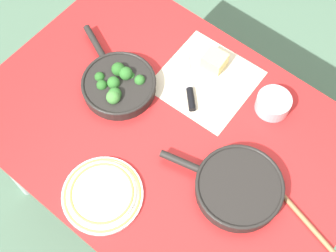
# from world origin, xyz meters

# --- Properties ---
(ground_plane) EXTENTS (14.00, 14.00, 0.00)m
(ground_plane) POSITION_xyz_m (0.00, 0.00, 0.00)
(ground_plane) COLOR #51755B
(dining_table_red) EXTENTS (1.26, 0.89, 0.78)m
(dining_table_red) POSITION_xyz_m (0.00, 0.00, 0.69)
(dining_table_red) COLOR red
(dining_table_red) RESTS_ON ground_plane
(skillet_broccoli) EXTENTS (0.39, 0.26, 0.08)m
(skillet_broccoli) POSITION_xyz_m (-0.23, 0.02, 0.81)
(skillet_broccoli) COLOR black
(skillet_broccoli) RESTS_ON dining_table_red
(skillet_eggs) EXTENTS (0.40, 0.27, 0.05)m
(skillet_eggs) POSITION_xyz_m (0.30, -0.03, 0.81)
(skillet_eggs) COLOR black
(skillet_eggs) RESTS_ON dining_table_red
(wooden_spoon) EXTENTS (0.34, 0.11, 0.02)m
(wooden_spoon) POSITION_xyz_m (0.44, 0.04, 0.79)
(wooden_spoon) COLOR #996B42
(wooden_spoon) RESTS_ON dining_table_red
(parchment_sheet) EXTENTS (0.32, 0.33, 0.00)m
(parchment_sheet) POSITION_xyz_m (-0.02, 0.23, 0.78)
(parchment_sheet) COLOR beige
(parchment_sheet) RESTS_ON dining_table_red
(grater_knife) EXTENTS (0.19, 0.19, 0.02)m
(grater_knife) POSITION_xyz_m (-0.04, 0.16, 0.79)
(grater_knife) COLOR silver
(grater_knife) RESTS_ON dining_table_red
(cheese_block) EXTENTS (0.08, 0.08, 0.05)m
(cheese_block) POSITION_xyz_m (-0.03, 0.30, 0.81)
(cheese_block) COLOR #EFD67A
(cheese_block) RESTS_ON dining_table_red
(dinner_plate_stack) EXTENTS (0.25, 0.25, 0.03)m
(dinner_plate_stack) POSITION_xyz_m (-0.01, -0.31, 0.79)
(dinner_plate_stack) COLOR white
(dinner_plate_stack) RESTS_ON dining_table_red
(prep_bowl_steel) EXTENTS (0.12, 0.12, 0.06)m
(prep_bowl_steel) POSITION_xyz_m (0.22, 0.29, 0.81)
(prep_bowl_steel) COLOR #B7B7BC
(prep_bowl_steel) RESTS_ON dining_table_red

